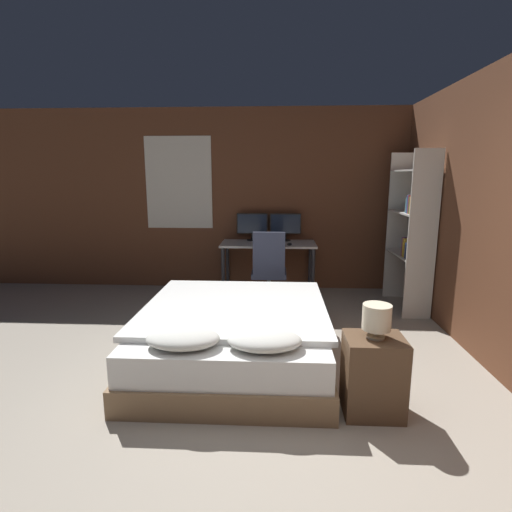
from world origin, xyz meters
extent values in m
plane|color=#9E9384|center=(0.00, 0.00, 0.00)|extent=(20.00, 20.00, 0.00)
cube|color=brown|center=(0.00, 3.92, 1.35)|extent=(12.00, 0.06, 2.70)
cube|color=silver|center=(-1.40, 3.88, 1.61)|extent=(1.00, 0.01, 1.37)
cube|color=black|center=(-1.40, 3.88, 1.61)|extent=(0.92, 0.01, 1.29)
cube|color=brown|center=(2.01, 1.50, 1.35)|extent=(0.06, 12.00, 2.70)
cube|color=#846647|center=(-0.30, 1.33, 0.11)|extent=(1.65, 1.99, 0.22)
cube|color=white|center=(-0.30, 1.33, 0.35)|extent=(1.59, 1.93, 0.25)
cube|color=white|center=(-0.30, 1.45, 0.50)|extent=(1.69, 1.67, 0.05)
ellipsoid|color=silver|center=(-0.60, 0.58, 0.54)|extent=(0.55, 0.38, 0.13)
ellipsoid|color=silver|center=(0.00, 0.58, 0.54)|extent=(0.55, 0.38, 0.13)
cube|color=brown|center=(0.79, 0.55, 0.29)|extent=(0.42, 0.35, 0.58)
cylinder|color=gray|center=(0.79, 0.55, 0.59)|extent=(0.13, 0.13, 0.01)
cylinder|color=gray|center=(0.79, 0.55, 0.62)|extent=(0.02, 0.02, 0.05)
cylinder|color=beige|center=(0.79, 0.55, 0.74)|extent=(0.20, 0.20, 0.18)
cube|color=beige|center=(-0.04, 3.53, 0.75)|extent=(1.36, 0.63, 0.03)
cylinder|color=#2D2D33|center=(-0.67, 3.27, 0.37)|extent=(0.05, 0.05, 0.73)
cylinder|color=#2D2D33|center=(0.59, 3.27, 0.37)|extent=(0.05, 0.05, 0.73)
cylinder|color=#2D2D33|center=(-0.67, 3.80, 0.37)|extent=(0.05, 0.05, 0.73)
cylinder|color=#2D2D33|center=(0.59, 3.80, 0.37)|extent=(0.05, 0.05, 0.73)
cylinder|color=black|center=(-0.29, 3.75, 0.77)|extent=(0.16, 0.16, 0.01)
cylinder|color=black|center=(-0.29, 3.75, 0.82)|extent=(0.03, 0.03, 0.09)
cube|color=black|center=(-0.29, 3.75, 1.02)|extent=(0.46, 0.03, 0.30)
cube|color=#192338|center=(-0.29, 3.73, 1.02)|extent=(0.43, 0.00, 0.27)
cylinder|color=black|center=(0.21, 3.75, 0.77)|extent=(0.16, 0.16, 0.01)
cylinder|color=black|center=(0.21, 3.75, 0.82)|extent=(0.03, 0.03, 0.09)
cube|color=black|center=(0.21, 3.75, 1.02)|extent=(0.46, 0.03, 0.30)
cube|color=#192338|center=(0.21, 3.73, 1.02)|extent=(0.43, 0.00, 0.27)
cube|color=black|center=(-0.04, 3.33, 0.77)|extent=(0.41, 0.13, 0.02)
ellipsoid|color=black|center=(0.26, 3.33, 0.78)|extent=(0.07, 0.05, 0.04)
cylinder|color=black|center=(-0.01, 2.91, 0.02)|extent=(0.52, 0.52, 0.04)
cylinder|color=gray|center=(-0.01, 2.91, 0.23)|extent=(0.05, 0.05, 0.39)
cube|color=#33384C|center=(-0.01, 2.91, 0.46)|extent=(0.44, 0.44, 0.07)
cube|color=#33384C|center=(-0.01, 2.72, 0.77)|extent=(0.40, 0.05, 0.54)
cube|color=beige|center=(1.79, 2.57, 1.01)|extent=(0.34, 0.02, 2.02)
cube|color=beige|center=(1.79, 3.49, 1.01)|extent=(0.34, 0.02, 2.02)
cube|color=beige|center=(1.79, 3.03, 0.71)|extent=(0.34, 0.90, 0.02)
cube|color=beige|center=(1.79, 3.03, 1.25)|extent=(0.34, 0.90, 0.02)
cube|color=beige|center=(1.79, 3.03, 1.78)|extent=(0.34, 0.90, 0.02)
cube|color=gold|center=(1.79, 2.61, 0.83)|extent=(0.28, 0.03, 0.23)
cube|color=#2D4784|center=(1.79, 2.65, 0.84)|extent=(0.28, 0.02, 0.24)
cube|color=#28282D|center=(1.79, 2.68, 0.84)|extent=(0.28, 0.04, 0.24)
cube|color=#2D4784|center=(1.79, 2.74, 0.82)|extent=(0.28, 0.04, 0.19)
cube|color=gold|center=(1.79, 2.78, 0.81)|extent=(0.28, 0.04, 0.17)
cube|color=gold|center=(1.79, 2.84, 0.84)|extent=(0.28, 0.04, 0.23)
cube|color=#7A387F|center=(1.79, 2.88, 0.84)|extent=(0.28, 0.02, 0.24)
cube|color=#BCB29E|center=(1.79, 2.62, 1.37)|extent=(0.28, 0.04, 0.20)
cube|color=#BCB29E|center=(1.79, 2.66, 1.37)|extent=(0.28, 0.03, 0.21)
cube|color=orange|center=(1.79, 2.69, 1.37)|extent=(0.28, 0.03, 0.21)
cube|color=#337042|center=(1.79, 2.72, 1.37)|extent=(0.28, 0.02, 0.20)
cube|color=#B2332D|center=(1.79, 2.75, 1.38)|extent=(0.28, 0.02, 0.22)
cube|color=#2D4784|center=(1.79, 2.79, 1.38)|extent=(0.28, 0.04, 0.22)
cube|color=teal|center=(1.79, 2.83, 1.36)|extent=(0.28, 0.04, 0.19)
camera|label=1|loc=(0.08, -2.16, 1.72)|focal=28.00mm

